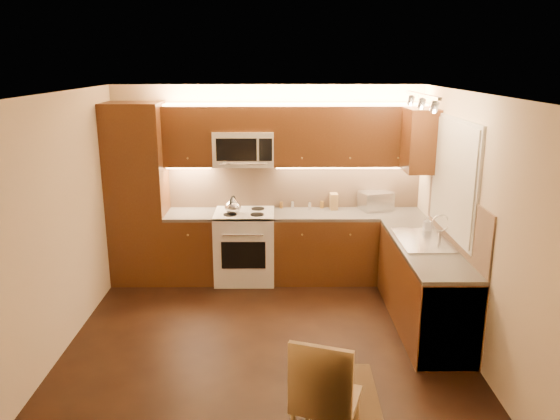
{
  "coord_description": "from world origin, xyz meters",
  "views": [
    {
      "loc": [
        0.11,
        -5.09,
        2.78
      ],
      "look_at": [
        0.15,
        0.55,
        1.25
      ],
      "focal_mm": 35.17,
      "sensor_mm": 36.0,
      "label": 1
    }
  ],
  "objects_px": {
    "stove": "(245,246)",
    "dining_chair": "(326,396)",
    "sink": "(423,234)",
    "soap_bottle": "(428,224)",
    "microwave": "(244,148)",
    "knife_block": "(334,201)",
    "kettle": "(233,205)",
    "toaster_oven": "(376,201)"
  },
  "relations": [
    {
      "from": "stove",
      "to": "dining_chair",
      "type": "height_order",
      "value": "dining_chair"
    },
    {
      "from": "sink",
      "to": "soap_bottle",
      "type": "bearing_deg",
      "value": 67.92
    },
    {
      "from": "sink",
      "to": "microwave",
      "type": "bearing_deg",
      "value": 147.79
    },
    {
      "from": "stove",
      "to": "knife_block",
      "type": "distance_m",
      "value": 1.3
    },
    {
      "from": "kettle",
      "to": "soap_bottle",
      "type": "xyz_separation_m",
      "value": [
        2.27,
        -0.69,
        -0.05
      ]
    },
    {
      "from": "microwave",
      "to": "sink",
      "type": "bearing_deg",
      "value": -32.21
    },
    {
      "from": "knife_block",
      "to": "stove",
      "type": "bearing_deg",
      "value": -171.8
    },
    {
      "from": "knife_block",
      "to": "dining_chair",
      "type": "distance_m",
      "value": 3.64
    },
    {
      "from": "dining_chair",
      "to": "soap_bottle",
      "type": "bearing_deg",
      "value": 80.88
    },
    {
      "from": "stove",
      "to": "microwave",
      "type": "distance_m",
      "value": 1.27
    },
    {
      "from": "kettle",
      "to": "toaster_oven",
      "type": "bearing_deg",
      "value": 28.35
    },
    {
      "from": "sink",
      "to": "toaster_oven",
      "type": "xyz_separation_m",
      "value": [
        -0.29,
        1.3,
        0.04
      ]
    },
    {
      "from": "soap_bottle",
      "to": "kettle",
      "type": "bearing_deg",
      "value": 161.24
    },
    {
      "from": "sink",
      "to": "toaster_oven",
      "type": "distance_m",
      "value": 1.34
    },
    {
      "from": "knife_block",
      "to": "soap_bottle",
      "type": "height_order",
      "value": "knife_block"
    },
    {
      "from": "kettle",
      "to": "knife_block",
      "type": "relative_size",
      "value": 1.14
    },
    {
      "from": "knife_block",
      "to": "soap_bottle",
      "type": "distance_m",
      "value": 1.39
    },
    {
      "from": "sink",
      "to": "dining_chair",
      "type": "distance_m",
      "value": 2.61
    },
    {
      "from": "microwave",
      "to": "sink",
      "type": "height_order",
      "value": "microwave"
    },
    {
      "from": "stove",
      "to": "knife_block",
      "type": "height_order",
      "value": "knife_block"
    },
    {
      "from": "kettle",
      "to": "soap_bottle",
      "type": "distance_m",
      "value": 2.38
    },
    {
      "from": "knife_block",
      "to": "soap_bottle",
      "type": "xyz_separation_m",
      "value": [
        0.97,
        -1.0,
        -0.01
      ]
    },
    {
      "from": "stove",
      "to": "dining_chair",
      "type": "distance_m",
      "value": 3.46
    },
    {
      "from": "microwave",
      "to": "soap_bottle",
      "type": "xyz_separation_m",
      "value": [
        2.14,
        -0.92,
        -0.73
      ]
    },
    {
      "from": "microwave",
      "to": "kettle",
      "type": "height_order",
      "value": "microwave"
    },
    {
      "from": "sink",
      "to": "knife_block",
      "type": "distance_m",
      "value": 1.57
    },
    {
      "from": "stove",
      "to": "sink",
      "type": "height_order",
      "value": "sink"
    },
    {
      "from": "kettle",
      "to": "soap_bottle",
      "type": "height_order",
      "value": "kettle"
    },
    {
      "from": "soap_bottle",
      "to": "dining_chair",
      "type": "xyz_separation_m",
      "value": [
        -1.37,
        -2.59,
        -0.5
      ]
    },
    {
      "from": "stove",
      "to": "sink",
      "type": "distance_m",
      "value": 2.35
    },
    {
      "from": "knife_block",
      "to": "soap_bottle",
      "type": "relative_size",
      "value": 1.15
    },
    {
      "from": "stove",
      "to": "dining_chair",
      "type": "relative_size",
      "value": 0.93
    },
    {
      "from": "soap_bottle",
      "to": "toaster_oven",
      "type": "bearing_deg",
      "value": 111.89
    },
    {
      "from": "microwave",
      "to": "kettle",
      "type": "xyz_separation_m",
      "value": [
        -0.14,
        -0.23,
        -0.68
      ]
    },
    {
      "from": "kettle",
      "to": "knife_block",
      "type": "xyz_separation_m",
      "value": [
        1.3,
        0.3,
        -0.03
      ]
    },
    {
      "from": "knife_block",
      "to": "dining_chair",
      "type": "xyz_separation_m",
      "value": [
        -0.4,
        -3.58,
        -0.51
      ]
    },
    {
      "from": "sink",
      "to": "stove",
      "type": "bearing_deg",
      "value": 150.64
    },
    {
      "from": "dining_chair",
      "to": "microwave",
      "type": "bearing_deg",
      "value": 121.12
    },
    {
      "from": "kettle",
      "to": "toaster_oven",
      "type": "height_order",
      "value": "kettle"
    },
    {
      "from": "stove",
      "to": "kettle",
      "type": "xyz_separation_m",
      "value": [
        -0.14,
        -0.1,
        0.58
      ]
    },
    {
      "from": "sink",
      "to": "soap_bottle",
      "type": "xyz_separation_m",
      "value": [
        0.14,
        0.34,
        0.02
      ]
    },
    {
      "from": "stove",
      "to": "sink",
      "type": "xyz_separation_m",
      "value": [
        2.0,
        -1.12,
        0.52
      ]
    }
  ]
}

